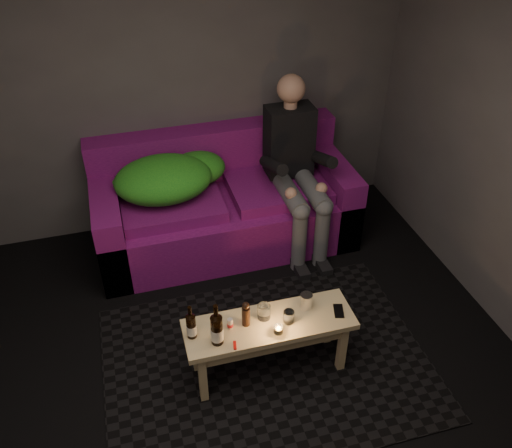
{
  "coord_description": "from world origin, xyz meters",
  "views": [
    {
      "loc": [
        -0.52,
        -2.02,
        2.98
      ],
      "look_at": [
        0.41,
        1.18,
        0.56
      ],
      "focal_mm": 38.0,
      "sensor_mm": 36.0,
      "label": 1
    }
  ],
  "objects_px": {
    "steel_cup": "(306,301)",
    "sofa": "(223,205)",
    "coffee_table": "(269,331)",
    "beer_bottle_b": "(217,329)",
    "person": "(296,164)",
    "beer_bottle_a": "(191,326)"
  },
  "relations": [
    {
      "from": "coffee_table",
      "to": "beer_bottle_a",
      "type": "bearing_deg",
      "value": 177.3
    },
    {
      "from": "coffee_table",
      "to": "beer_bottle_a",
      "type": "relative_size",
      "value": 4.44
    },
    {
      "from": "beer_bottle_a",
      "to": "beer_bottle_b",
      "type": "distance_m",
      "value": 0.17
    },
    {
      "from": "person",
      "to": "beer_bottle_a",
      "type": "xyz_separation_m",
      "value": [
        -1.14,
        -1.34,
        -0.21
      ]
    },
    {
      "from": "person",
      "to": "coffee_table",
      "type": "distance_m",
      "value": 1.56
    },
    {
      "from": "person",
      "to": "beer_bottle_a",
      "type": "height_order",
      "value": "person"
    },
    {
      "from": "coffee_table",
      "to": "beer_bottle_a",
      "type": "xyz_separation_m",
      "value": [
        -0.49,
        0.02,
        0.17
      ]
    },
    {
      "from": "beer_bottle_b",
      "to": "sofa",
      "type": "bearing_deg",
      "value": 75.43
    },
    {
      "from": "coffee_table",
      "to": "beer_bottle_b",
      "type": "height_order",
      "value": "beer_bottle_b"
    },
    {
      "from": "person",
      "to": "beer_bottle_a",
      "type": "relative_size",
      "value": 5.83
    },
    {
      "from": "steel_cup",
      "to": "sofa",
      "type": "bearing_deg",
      "value": 97.91
    },
    {
      "from": "person",
      "to": "coffee_table",
      "type": "xyz_separation_m",
      "value": [
        -0.65,
        -1.36,
        -0.38
      ]
    },
    {
      "from": "sofa",
      "to": "coffee_table",
      "type": "distance_m",
      "value": 1.54
    },
    {
      "from": "person",
      "to": "beer_bottle_b",
      "type": "distance_m",
      "value": 1.76
    },
    {
      "from": "beer_bottle_b",
      "to": "steel_cup",
      "type": "bearing_deg",
      "value": 11.76
    },
    {
      "from": "sofa",
      "to": "steel_cup",
      "type": "xyz_separation_m",
      "value": [
        0.21,
        -1.48,
        0.17
      ]
    },
    {
      "from": "beer_bottle_b",
      "to": "steel_cup",
      "type": "distance_m",
      "value": 0.64
    },
    {
      "from": "coffee_table",
      "to": "beer_bottle_a",
      "type": "height_order",
      "value": "beer_bottle_a"
    },
    {
      "from": "sofa",
      "to": "coffee_table",
      "type": "xyz_separation_m",
      "value": [
        -0.06,
        -1.54,
        0.03
      ]
    },
    {
      "from": "steel_cup",
      "to": "coffee_table",
      "type": "bearing_deg",
      "value": -167.15
    },
    {
      "from": "coffee_table",
      "to": "steel_cup",
      "type": "distance_m",
      "value": 0.31
    },
    {
      "from": "beer_bottle_b",
      "to": "steel_cup",
      "type": "xyz_separation_m",
      "value": [
        0.62,
        0.13,
        -0.06
      ]
    }
  ]
}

